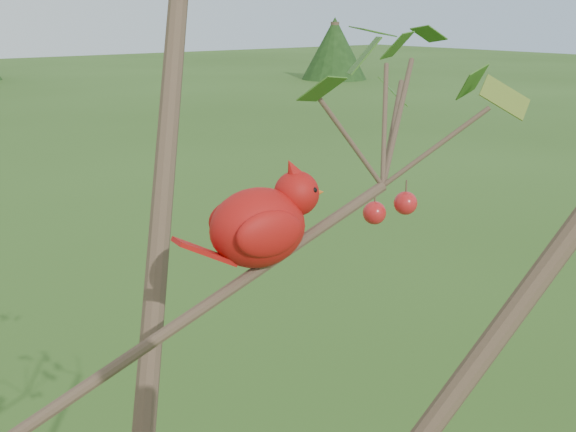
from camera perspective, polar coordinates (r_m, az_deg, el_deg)
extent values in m
sphere|color=red|center=(1.23, 9.27, 1.02)|extent=(0.04, 0.04, 0.04)
sphere|color=red|center=(1.24, 6.85, 0.25)|extent=(0.04, 0.04, 0.04)
ellipsoid|color=red|center=(1.03, -2.40, -0.92)|extent=(0.16, 0.13, 0.12)
sphere|color=red|center=(1.05, 0.68, 1.80)|extent=(0.07, 0.07, 0.07)
cone|color=red|center=(1.04, 0.42, 3.54)|extent=(0.05, 0.04, 0.05)
cone|color=#D85914|center=(1.07, 2.21, 1.84)|extent=(0.03, 0.03, 0.02)
ellipsoid|color=black|center=(1.06, 1.70, 1.71)|extent=(0.02, 0.04, 0.03)
cube|color=red|center=(1.00, -6.58, -2.83)|extent=(0.09, 0.04, 0.05)
ellipsoid|color=red|center=(1.06, -3.79, -0.20)|extent=(0.11, 0.04, 0.07)
ellipsoid|color=red|center=(0.99, -1.47, -1.43)|extent=(0.11, 0.04, 0.07)
cylinder|color=#483727|center=(27.55, 3.69, 12.90)|extent=(0.31, 0.31, 2.09)
cone|color=black|center=(27.55, 3.70, 13.08)|extent=(2.43, 2.43, 2.26)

